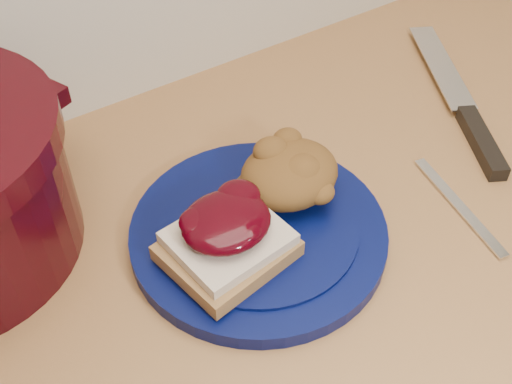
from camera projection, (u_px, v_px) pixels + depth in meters
plate at (258, 233)px, 0.69m from camera, size 0.30×0.30×0.02m
sandwich at (227, 237)px, 0.64m from camera, size 0.13×0.12×0.06m
stuffing_mound at (289, 174)px, 0.70m from camera, size 0.12×0.11×0.06m
chef_knife at (470, 119)px, 0.83m from camera, size 0.18×0.31×0.02m
butter_knife at (459, 205)px, 0.73m from camera, size 0.04×0.16×0.00m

